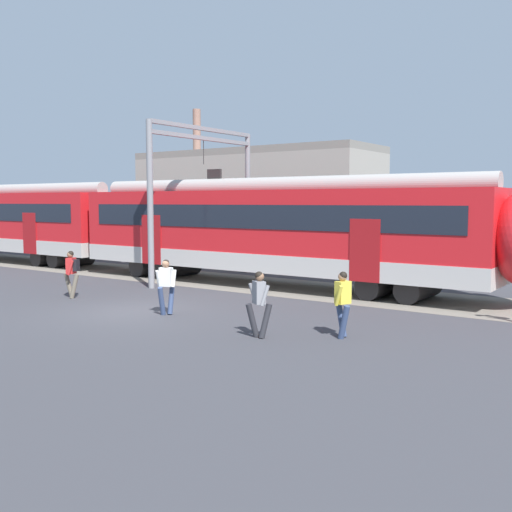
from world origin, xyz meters
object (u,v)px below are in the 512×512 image
(pedestrian_yellow, at_px, (343,300))
(pedestrian_grey, at_px, (259,299))
(commuter_train, at_px, (121,225))
(pedestrian_white, at_px, (166,282))
(pedestrian_red, at_px, (72,270))

(pedestrian_yellow, bearing_deg, pedestrian_grey, -145.30)
(commuter_train, height_order, pedestrian_grey, commuter_train)
(commuter_train, relative_size, pedestrian_grey, 22.83)
(pedestrian_white, distance_m, pedestrian_grey, 4.10)
(pedestrian_yellow, bearing_deg, pedestrian_red, 179.68)
(pedestrian_red, bearing_deg, pedestrian_yellow, -0.32)
(commuter_train, relative_size, pedestrian_red, 22.83)
(pedestrian_grey, bearing_deg, commuter_train, 150.20)
(pedestrian_red, distance_m, pedestrian_grey, 8.94)
(pedestrian_red, distance_m, pedestrian_white, 4.86)
(pedestrian_red, bearing_deg, commuter_train, 125.79)
(pedestrian_white, distance_m, pedestrian_yellow, 5.71)
(pedestrian_white, xyz_separation_m, pedestrian_grey, (4.00, -0.90, -0.03))
(commuter_train, xyz_separation_m, pedestrian_red, (4.71, -6.53, -1.26))
(pedestrian_grey, bearing_deg, pedestrian_red, 172.05)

